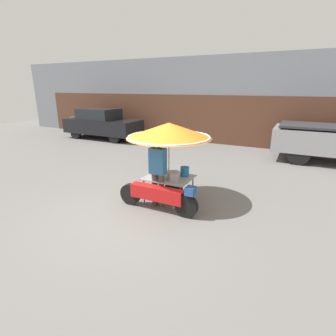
{
  "coord_description": "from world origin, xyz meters",
  "views": [
    {
      "loc": [
        3.2,
        -4.46,
        2.8
      ],
      "look_at": [
        0.41,
        1.01,
        0.88
      ],
      "focal_mm": 28.0,
      "sensor_mm": 36.0,
      "label": 1
    }
  ],
  "objects_px": {
    "vendor_motorcycle_cart": "(168,140)",
    "vendor_person": "(158,169)",
    "parked_car": "(102,124)",
    "potted_plant": "(74,123)"
  },
  "relations": [
    {
      "from": "potted_plant",
      "to": "parked_car",
      "type": "bearing_deg",
      "value": -14.78
    },
    {
      "from": "parked_car",
      "to": "potted_plant",
      "type": "bearing_deg",
      "value": 165.22
    },
    {
      "from": "parked_car",
      "to": "potted_plant",
      "type": "distance_m",
      "value": 3.1
    },
    {
      "from": "parked_car",
      "to": "potted_plant",
      "type": "height_order",
      "value": "parked_car"
    },
    {
      "from": "vendor_motorcycle_cart",
      "to": "vendor_person",
      "type": "bearing_deg",
      "value": -107.26
    },
    {
      "from": "vendor_motorcycle_cart",
      "to": "parked_car",
      "type": "relative_size",
      "value": 0.47
    },
    {
      "from": "parked_car",
      "to": "potted_plant",
      "type": "relative_size",
      "value": 4.25
    },
    {
      "from": "vendor_motorcycle_cart",
      "to": "potted_plant",
      "type": "relative_size",
      "value": 2.01
    },
    {
      "from": "vendor_motorcycle_cart",
      "to": "potted_plant",
      "type": "xyz_separation_m",
      "value": [
        -10.1,
        6.67,
        -1.02
      ]
    },
    {
      "from": "parked_car",
      "to": "potted_plant",
      "type": "xyz_separation_m",
      "value": [
        -2.99,
        0.79,
        -0.26
      ]
    }
  ]
}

